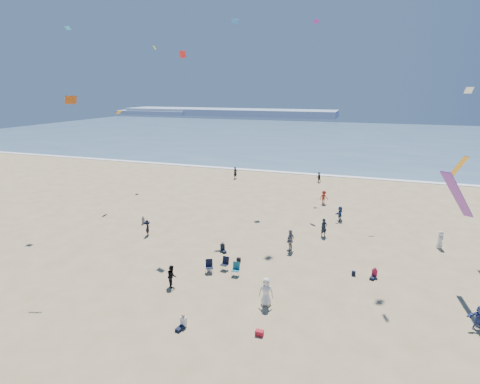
% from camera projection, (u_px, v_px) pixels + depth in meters
% --- Properties ---
extents(ground, '(220.00, 220.00, 0.00)m').
position_uv_depth(ground, '(154.00, 353.00, 19.47)').
color(ground, tan).
rests_on(ground, ground).
extents(ocean, '(220.00, 100.00, 0.06)m').
position_uv_depth(ocean, '(332.00, 137.00, 106.09)').
color(ocean, '#476B84').
rests_on(ocean, ground).
extents(surf_line, '(220.00, 1.20, 0.08)m').
position_uv_depth(surf_line, '(302.00, 174.00, 60.49)').
color(surf_line, white).
rests_on(surf_line, ground).
extents(headland_far, '(110.00, 20.00, 3.20)m').
position_uv_depth(headland_far, '(228.00, 112.00, 192.77)').
color(headland_far, '#7A8EA8').
rests_on(headland_far, ground).
extents(headland_near, '(40.00, 14.00, 2.00)m').
position_uv_depth(headland_near, '(155.00, 112.00, 200.83)').
color(headland_near, '#7A8EA8').
rests_on(headland_near, ground).
extents(standing_flyers, '(26.68, 45.81, 1.92)m').
position_uv_depth(standing_flyers, '(304.00, 234.00, 33.26)').
color(standing_flyers, white).
rests_on(standing_flyers, ground).
extents(seated_group, '(23.16, 19.77, 0.84)m').
position_uv_depth(seated_group, '(235.00, 276.00, 26.61)').
color(seated_group, silver).
rests_on(seated_group, ground).
extents(chair_cluster, '(2.71, 1.53, 1.00)m').
position_uv_depth(chair_cluster, '(223.00, 267.00, 27.86)').
color(chair_cluster, black).
rests_on(chair_cluster, ground).
extents(white_tote, '(0.35, 0.20, 0.40)m').
position_uv_depth(white_tote, '(210.00, 269.00, 28.20)').
color(white_tote, silver).
rests_on(white_tote, ground).
extents(black_backpack, '(0.30, 0.22, 0.38)m').
position_uv_depth(black_backpack, '(239.00, 260.00, 29.64)').
color(black_backpack, black).
rests_on(black_backpack, ground).
extents(cooler, '(0.45, 0.30, 0.30)m').
position_uv_depth(cooler, '(259.00, 333.00, 20.86)').
color(cooler, '#B41928').
rests_on(cooler, ground).
extents(navy_bag, '(0.28, 0.18, 0.34)m').
position_uv_depth(navy_bag, '(354.00, 273.00, 27.56)').
color(navy_bag, black).
rests_on(navy_bag, ground).
extents(kites_aloft, '(48.02, 42.99, 27.97)m').
position_uv_depth(kites_aloft, '(365.00, 57.00, 25.11)').
color(kites_aloft, red).
rests_on(kites_aloft, ground).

